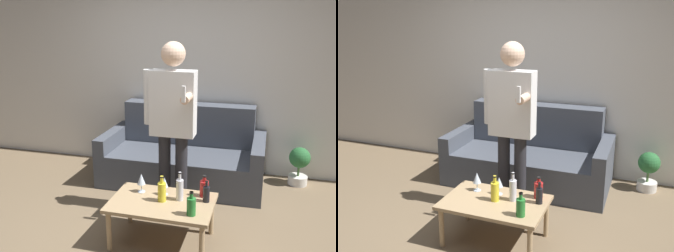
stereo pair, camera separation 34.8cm
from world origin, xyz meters
TOP-DOWN VIEW (x-y plane):
  - ground_plane at (0.00, 0.00)m, footprint 16.00×16.00m
  - wall_back at (0.00, 2.05)m, footprint 8.00×0.06m
  - couch at (0.08, 1.59)m, footprint 1.90×0.94m
  - coffee_table at (0.20, 0.21)m, footprint 0.90×0.58m
  - bottle_orange at (0.20, 0.21)m, footprint 0.07×0.07m
  - bottle_green at (0.34, 0.28)m, footprint 0.06×0.06m
  - bottle_dark at (0.49, 0.05)m, footprint 0.07×0.07m
  - bottle_yellow at (0.57, 0.31)m, footprint 0.06×0.06m
  - bottle_red at (0.53, 0.40)m, footprint 0.08×0.08m
  - wine_glass_near at (0.18, 0.34)m, footprint 0.07×0.07m
  - wine_glass_far at (-0.03, 0.34)m, footprint 0.07×0.07m
  - person_standing_front at (0.15, 0.74)m, footprint 0.50×0.44m
  - potted_plant at (1.43, 1.81)m, footprint 0.24×0.24m

SIDE VIEW (x-z plane):
  - ground_plane at x=0.00m, z-range 0.00..0.00m
  - potted_plant at x=1.43m, z-range 0.03..0.49m
  - couch at x=0.08m, z-range -0.14..0.77m
  - coffee_table at x=0.20m, z-range 0.15..0.55m
  - bottle_yellow at x=0.57m, z-range 0.37..0.56m
  - bottle_red at x=0.53m, z-range 0.37..0.57m
  - bottle_dark at x=0.49m, z-range 0.37..0.57m
  - bottle_orange at x=0.20m, z-range 0.37..0.60m
  - bottle_green at x=0.34m, z-range 0.37..0.63m
  - wine_glass_near at x=0.18m, z-range 0.42..0.59m
  - wine_glass_far at x=-0.03m, z-range 0.43..0.60m
  - person_standing_front at x=0.15m, z-range 0.16..1.88m
  - wall_back at x=0.00m, z-range 0.00..2.70m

